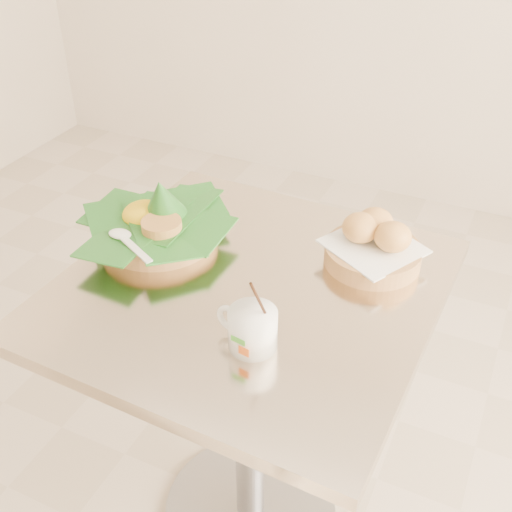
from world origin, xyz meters
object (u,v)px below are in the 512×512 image
at_px(rice_basket, 157,221).
at_px(bread_basket, 374,245).
at_px(cafe_table, 249,367).
at_px(coffee_mug, 251,328).

relative_size(rice_basket, bread_basket, 1.40).
bearing_deg(cafe_table, bread_basket, 42.85).
bearing_deg(rice_basket, coffee_mug, -33.73).
height_order(cafe_table, coffee_mug, coffee_mug).
relative_size(cafe_table, coffee_mug, 5.12).
distance_m(cafe_table, coffee_mug, 0.31).
height_order(bread_basket, coffee_mug, coffee_mug).
height_order(cafe_table, rice_basket, rice_basket).
height_order(cafe_table, bread_basket, bread_basket).
xyz_separation_m(cafe_table, bread_basket, (0.19, 0.18, 0.26)).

